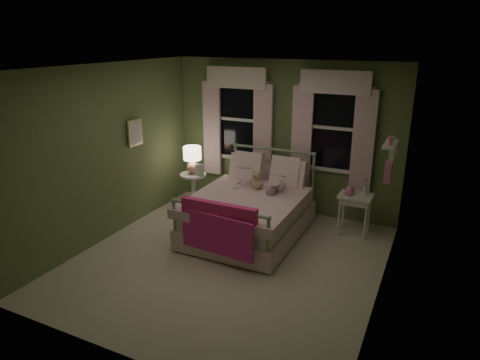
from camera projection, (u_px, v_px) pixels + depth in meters
The scene contains 18 objects.
room_shell at pixel (227, 171), 5.52m from camera, with size 4.20×4.20×4.20m.
bed at pixel (250, 211), 6.61m from camera, with size 1.58×2.04×1.18m.
pink_throw at pixel (218, 223), 5.66m from camera, with size 1.10×0.19×0.71m.
child_left at pixel (245, 168), 6.91m from camera, with size 0.26×0.17×0.72m, color #F7D1DD.
child_right at pixel (277, 171), 6.67m from camera, with size 0.37×0.29×0.77m, color #F7D1DD.
book_left at pixel (238, 170), 6.68m from camera, with size 0.20×0.27×0.03m, color beige.
book_right at pixel (272, 178), 6.47m from camera, with size 0.20×0.27×0.02m, color beige.
teddy_bear at pixel (257, 181), 6.70m from camera, with size 0.23×0.19×0.32m.
nightstand_left at pixel (193, 186), 7.59m from camera, with size 0.46×0.46×0.65m.
table_lamp at pixel (192, 157), 7.42m from camera, with size 0.31×0.31×0.48m.
book_nightstand at pixel (195, 176), 7.40m from camera, with size 0.16×0.22×0.02m, color beige.
nightstand_right at pixel (355, 201), 6.56m from camera, with size 0.50×0.40×0.64m.
pink_toy at pixel (350, 190), 6.55m from camera, with size 0.14×0.18×0.14m.
bud_vase at pixel (365, 186), 6.48m from camera, with size 0.06×0.06×0.28m.
window_left at pixel (237, 116), 7.50m from camera, with size 1.34×0.13×1.96m.
window_right at pixel (333, 124), 6.80m from camera, with size 1.34×0.13×1.96m.
wall_shelf at pixel (390, 158), 5.27m from camera, with size 0.15×0.50×0.60m.
framed_picture at pixel (135, 133), 6.77m from camera, with size 0.03×0.32×0.42m.
Camera 1 is at (2.43, -4.67, 2.97)m, focal length 32.00 mm.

